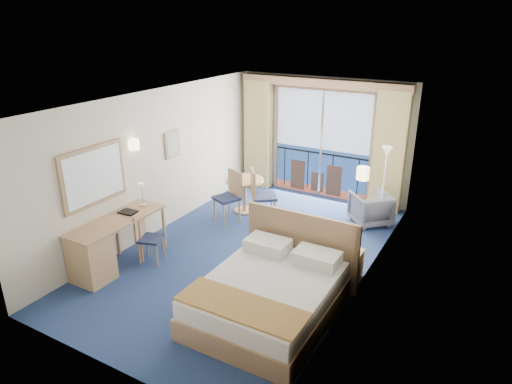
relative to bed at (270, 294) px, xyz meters
name	(u,v)px	position (x,y,z in m)	size (l,w,h in m)	color
floor	(250,252)	(-1.14, 1.39, -0.32)	(6.50, 6.50, 0.00)	navy
room_walls	(249,156)	(-1.14, 1.39, 1.46)	(4.04, 6.54, 2.72)	beige
balcony_door	(321,147)	(-1.15, 4.60, 0.82)	(2.36, 0.03, 2.52)	navy
curtain_left	(258,135)	(-2.69, 4.46, 0.95)	(0.65, 0.22, 2.55)	tan
curtain_right	(389,153)	(0.41, 4.46, 0.95)	(0.65, 0.22, 2.55)	tan
pelmet	(323,83)	(-1.14, 4.49, 2.26)	(3.80, 0.25, 0.18)	tan
mirror	(94,176)	(-3.11, -0.11, 1.23)	(0.05, 1.25, 0.95)	tan
wall_print	(173,144)	(-3.11, 1.84, 1.28)	(0.04, 0.42, 0.52)	tan
sconce_left	(134,145)	(-3.08, 0.79, 1.53)	(0.18, 0.18, 0.18)	beige
sconce_right	(363,173)	(0.80, 1.24, 1.53)	(0.18, 0.18, 0.18)	beige
bed	(270,294)	(0.00, 0.00, 0.00)	(1.83, 2.18, 1.15)	tan
nightstand	(349,264)	(0.65, 1.45, -0.08)	(0.37, 0.35, 0.48)	tan
phone	(354,248)	(0.69, 1.49, 0.20)	(0.17, 0.13, 0.07)	white
armchair	(370,208)	(0.35, 3.62, 0.00)	(0.69, 0.71, 0.65)	#454954
floor_lamp	(386,165)	(0.50, 3.83, 0.87)	(0.22, 0.22, 1.57)	silver
desk	(97,251)	(-2.83, -0.48, 0.13)	(0.60, 1.74, 0.81)	tan
desk_chair	(146,234)	(-2.51, 0.29, 0.17)	(0.48, 0.48, 0.88)	#1D2444
folder	(128,212)	(-2.87, 0.28, 0.51)	(0.29, 0.22, 0.03)	black
desk_lamp	(142,190)	(-2.84, 0.62, 0.80)	(0.11, 0.11, 0.41)	silver
round_table	(245,187)	(-2.15, 2.91, 0.23)	(0.81, 0.81, 0.73)	tan
table_chair_a	(259,193)	(-1.64, 2.63, 0.30)	(0.67, 0.66, 1.10)	#1D2444
table_chair_b	(230,193)	(-2.17, 2.38, 0.27)	(0.60, 0.60, 1.05)	#1D2444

